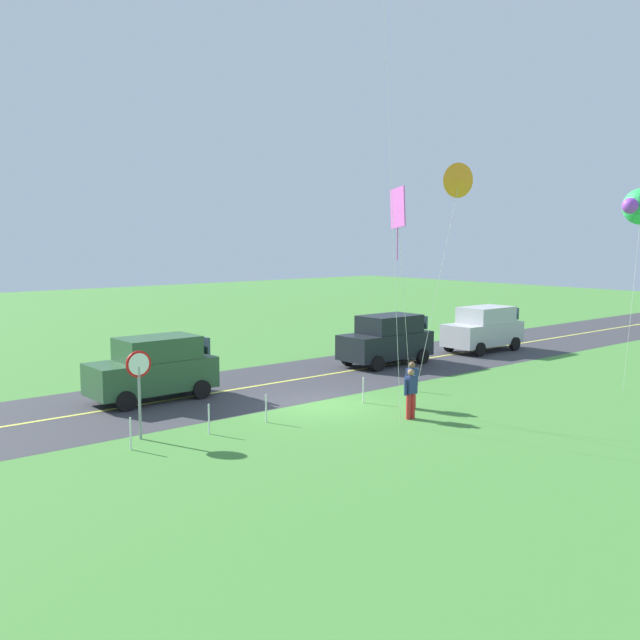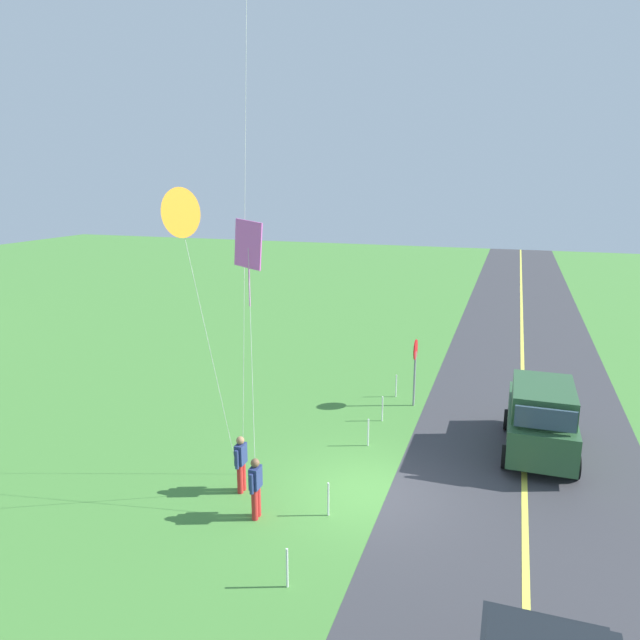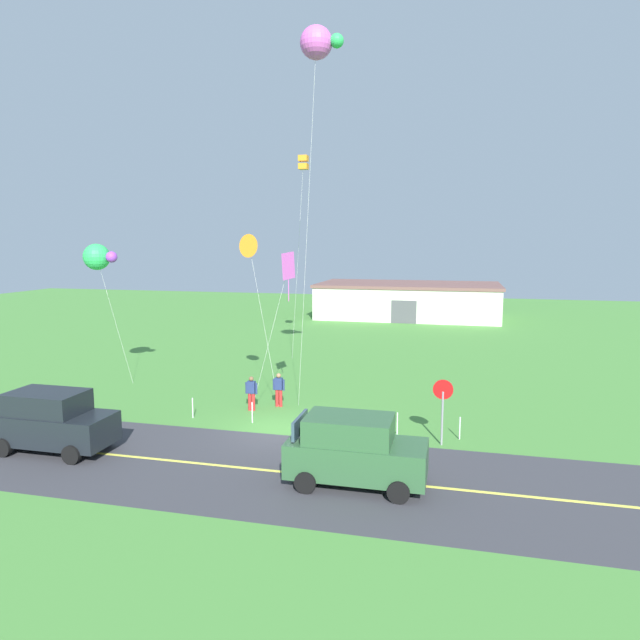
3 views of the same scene
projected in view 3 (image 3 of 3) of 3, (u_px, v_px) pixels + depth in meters
name	position (u px, v px, depth m)	size (l,w,h in m)	color
ground_plane	(279.00, 432.00, 23.13)	(120.00, 120.00, 0.10)	#478438
asphalt_road	(243.00, 468.00, 19.27)	(120.00, 7.00, 0.00)	#38383D
road_centre_stripe	(243.00, 468.00, 19.27)	(120.00, 0.16, 0.00)	#E5E04C
car_suv_foreground	(354.00, 450.00, 17.80)	(4.40, 2.12, 2.24)	#2D5633
car_parked_west_near	(52.00, 421.00, 20.74)	(4.40, 2.12, 2.24)	black
stop_sign	(443.00, 399.00, 21.24)	(0.76, 0.08, 2.56)	gray
person_adult_near	(251.00, 392.00, 25.78)	(0.58, 0.22, 1.60)	red
person_adult_companion	(279.00, 389.00, 26.40)	(0.58, 0.22, 1.60)	red
kite_red_low	(288.00, 268.00, 25.37)	(1.78, 1.26, 7.27)	silver
kite_blue_mid	(249.00, 246.00, 26.35)	(2.11, 0.79, 8.07)	silver
kite_yellow_high	(98.00, 257.00, 29.91)	(2.27, 1.40, 7.61)	silver
kite_green_far	(303.00, 163.00, 35.59)	(1.10, 0.56, 13.14)	silver
kite_pink_drift	(318.00, 43.00, 24.02)	(2.15, 1.40, 16.86)	silver
warehouse_distant	(408.00, 300.00, 58.27)	(18.36, 10.20, 3.50)	beige
fence_post_0	(193.00, 408.00, 24.73)	(0.05, 0.05, 0.90)	silver
fence_post_1	(252.00, 412.00, 24.07)	(0.05, 0.05, 0.90)	silver
fence_post_2	(347.00, 420.00, 23.09)	(0.05, 0.05, 0.90)	silver
fence_post_3	(397.00, 423.00, 22.61)	(0.05, 0.05, 0.90)	silver
fence_post_4	(460.00, 428.00, 22.03)	(0.05, 0.05, 0.90)	silver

